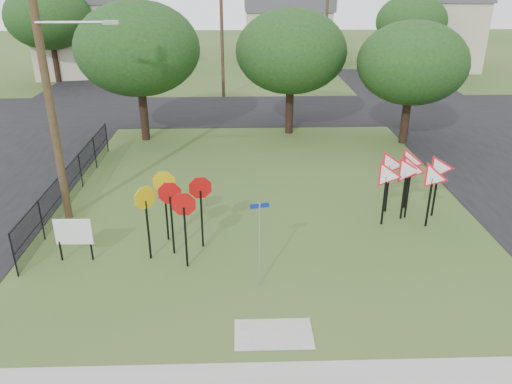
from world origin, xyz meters
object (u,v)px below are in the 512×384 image
stop_sign_cluster (173,201)px  info_board (73,233)px  street_name_sign (259,239)px  yield_sign_cluster (411,172)px

stop_sign_cluster → info_board: bearing=-173.1°
street_name_sign → yield_sign_cluster: (5.65, 4.24, 0.28)m
street_name_sign → info_board: bearing=165.0°
stop_sign_cluster → info_board: 3.29m
street_name_sign → info_board: size_ratio=1.81×
yield_sign_cluster → info_board: yield_sign_cluster is taller
street_name_sign → stop_sign_cluster: bearing=143.9°
stop_sign_cluster → yield_sign_cluster: stop_sign_cluster is taller
street_name_sign → stop_sign_cluster: size_ratio=1.04×
street_name_sign → yield_sign_cluster: size_ratio=0.85×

